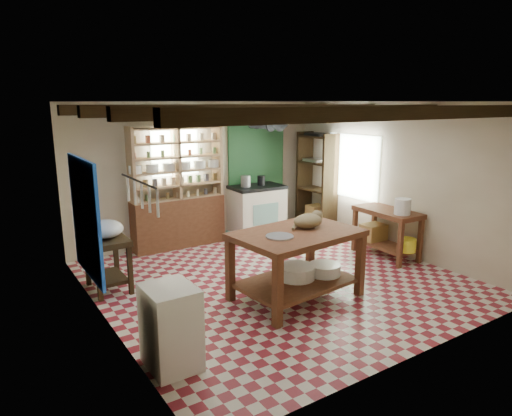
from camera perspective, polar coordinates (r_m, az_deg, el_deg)
floor at (r=6.92m, az=2.64°, el=-9.00°), size 5.00×5.00×0.02m
ceiling at (r=6.41m, az=2.89°, el=13.15°), size 5.00×5.00×0.02m
wall_back at (r=8.66m, az=-7.01°, el=4.42°), size 5.00×0.04×2.60m
wall_front at (r=4.81m, az=20.54°, el=-3.37°), size 5.00×0.04×2.60m
wall_left at (r=5.49m, az=-18.88°, el=-1.23°), size 0.04×5.00×2.60m
wall_right at (r=8.24m, az=17.02°, el=3.50°), size 0.04×5.00×2.60m
ceiling_beams at (r=6.41m, az=2.88°, el=12.08°), size 5.00×3.80×0.15m
blue_wall_patch at (r=6.40m, az=-20.54°, el=-1.24°), size 0.04×1.40×1.60m
green_wall_patch at (r=9.25m, az=0.05°, el=4.77°), size 1.30×0.04×2.30m
window_back at (r=8.38m, az=-10.11°, el=6.79°), size 0.90×0.02×0.80m
window_right at (r=8.87m, az=12.03°, el=5.10°), size 0.02×1.30×1.20m
utensil_rail at (r=4.28m, az=-14.48°, el=1.72°), size 0.06×0.90×0.28m
pot_rack at (r=8.82m, az=1.58°, el=10.42°), size 0.86×0.12×0.36m
shelving_unit at (r=8.29m, az=-9.80°, el=2.55°), size 1.70×0.34×2.20m
tall_rack at (r=9.38m, az=7.59°, el=3.22°), size 0.40×0.86×2.00m
work_table at (r=6.18m, az=5.05°, el=-7.09°), size 1.73×1.24×0.93m
stove at (r=9.02m, az=0.10°, el=-0.30°), size 1.05×0.73×1.00m
prep_table at (r=6.76m, az=-18.02°, el=-6.64°), size 0.52×0.76×0.77m
white_cabinet at (r=4.73m, az=-10.62°, el=-14.42°), size 0.47×0.57×0.85m
right_counter at (r=8.09m, az=15.96°, el=-3.04°), size 0.62×1.17×0.82m
cat at (r=6.22m, az=6.51°, el=-1.61°), size 0.49×0.42×0.19m
steel_tray at (r=5.77m, az=2.96°, el=-3.57°), size 0.39×0.39×0.02m
basin_large at (r=6.29m, az=5.04°, el=-7.97°), size 0.56×0.56×0.18m
basin_small at (r=6.47m, az=8.56°, el=-7.59°), size 0.48×0.48×0.15m
kettle_left at (r=8.78m, az=-1.30°, el=3.37°), size 0.20×0.20×0.22m
kettle_right at (r=8.96m, az=0.65°, el=3.46°), size 0.16×0.16×0.19m
enamel_bowl at (r=6.62m, az=-18.33°, el=-2.51°), size 0.49×0.49×0.24m
white_bucket at (r=7.70m, az=17.84°, el=0.17°), size 0.27×0.27×0.26m
wicker_basket at (r=8.31m, az=14.44°, el=-2.92°), size 0.42×0.34×0.28m
yellow_tub at (r=7.83m, az=18.31°, el=-4.40°), size 0.31×0.31×0.22m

